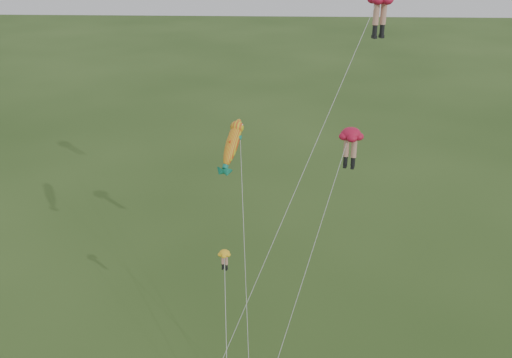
{
  "coord_description": "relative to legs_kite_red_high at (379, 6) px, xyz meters",
  "views": [
    {
      "loc": [
        1.51,
        -25.97,
        27.22
      ],
      "look_at": [
        0.24,
        6.0,
        12.47
      ],
      "focal_mm": 40.0,
      "sensor_mm": 36.0,
      "label": 1
    }
  ],
  "objects": [
    {
      "name": "legs_kite_red_mid",
      "position": [
        -1.71,
        -4.12,
        -7.18
      ],
      "size": [
        6.58,
        9.8,
        15.96
      ],
      "rotation": [
        0.0,
        0.0,
        -0.31
      ],
      "color": "#B41232",
      "rests_on": "ground"
    },
    {
      "name": "fish_kite",
      "position": [
        -8.78,
        -2.64,
        -8.04
      ],
      "size": [
        2.43,
        8.94,
        15.87
      ],
      "rotation": [
        0.78,
        0.0,
        -0.32
      ],
      "color": "yellow",
      "rests_on": "ground"
    },
    {
      "name": "legs_kite_yellow",
      "position": [
        -9.04,
        -7.02,
        -14.37
      ],
      "size": [
        1.28,
        7.31,
        8.91
      ],
      "rotation": [
        0.0,
        0.0,
        -0.34
      ],
      "color": "yellow",
      "rests_on": "ground"
    },
    {
      "name": "legs_kite_red_high",
      "position": [
        0.0,
        0.0,
        0.0
      ],
      "size": [
        11.55,
        11.54,
        23.24
      ],
      "rotation": [
        0.0,
        0.0,
        0.38
      ],
      "color": "#B41232",
      "rests_on": "ground"
    }
  ]
}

